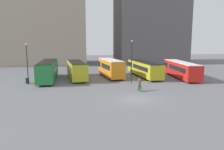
% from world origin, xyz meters
% --- Properties ---
extents(ground_plane, '(160.00, 160.00, 0.00)m').
position_xyz_m(ground_plane, '(0.00, 0.00, 0.00)').
color(ground_plane, slate).
extents(building_block_left, '(30.75, 15.47, 28.74)m').
position_xyz_m(building_block_left, '(-20.09, 42.34, 14.37)').
color(building_block_left, tan).
rests_on(building_block_left, ground_plane).
extents(building_block_right, '(19.50, 16.73, 25.35)m').
position_xyz_m(building_block_right, '(14.47, 42.34, 12.68)').
color(building_block_right, '#5B5656').
rests_on(building_block_right, ground_plane).
extents(bus_0, '(3.05, 11.93, 3.20)m').
position_xyz_m(bus_0, '(-11.65, 14.24, 1.74)').
color(bus_0, '#237A38').
rests_on(bus_0, ground_plane).
extents(bus_1, '(3.85, 10.35, 2.99)m').
position_xyz_m(bus_1, '(-6.94, 14.96, 1.62)').
color(bus_1, gold).
rests_on(bus_1, ground_plane).
extents(bus_2, '(3.80, 9.37, 3.24)m').
position_xyz_m(bus_2, '(-0.79, 15.80, 1.75)').
color(bus_2, orange).
rests_on(bus_2, ground_plane).
extents(bus_3, '(3.44, 12.36, 2.79)m').
position_xyz_m(bus_3, '(5.43, 15.69, 1.54)').
color(bus_3, gold).
rests_on(bus_3, ground_plane).
extents(bus_4, '(3.35, 12.37, 2.84)m').
position_xyz_m(bus_4, '(11.65, 13.54, 1.56)').
color(bus_4, red).
rests_on(bus_4, ground_plane).
extents(traveler, '(0.55, 0.55, 1.65)m').
position_xyz_m(traveler, '(1.48, 4.20, 0.98)').
color(traveler, '#4C3828').
rests_on(traveler, ground_plane).
extents(suitcase, '(0.40, 0.50, 0.81)m').
position_xyz_m(suitcase, '(1.54, 3.68, 0.29)').
color(suitcase, '#28844C').
rests_on(suitcase, ground_plane).
extents(lamp_post_0, '(0.28, 0.28, 6.22)m').
position_xyz_m(lamp_post_0, '(-14.12, 10.80, 3.62)').
color(lamp_post_0, black).
rests_on(lamp_post_0, ground_plane).
extents(lamp_post_1, '(0.28, 0.28, 6.69)m').
position_xyz_m(lamp_post_1, '(1.66, 9.62, 3.87)').
color(lamp_post_1, black).
rests_on(lamp_post_1, ground_plane).
extents(trash_bin, '(0.52, 0.52, 0.85)m').
position_xyz_m(trash_bin, '(-14.46, 11.61, 0.42)').
color(trash_bin, black).
rests_on(trash_bin, ground_plane).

